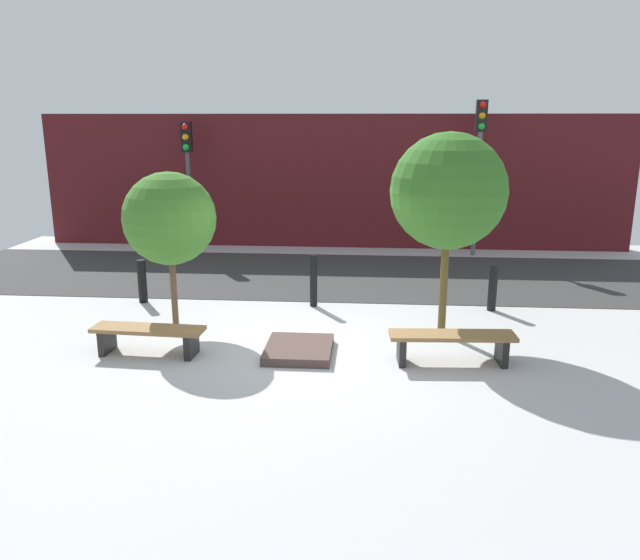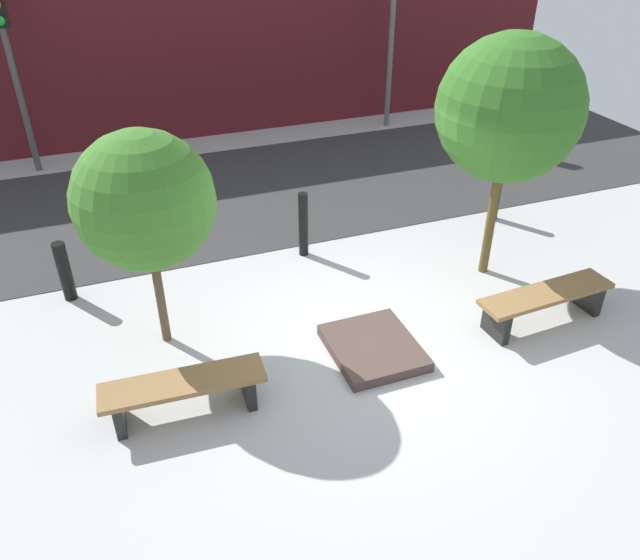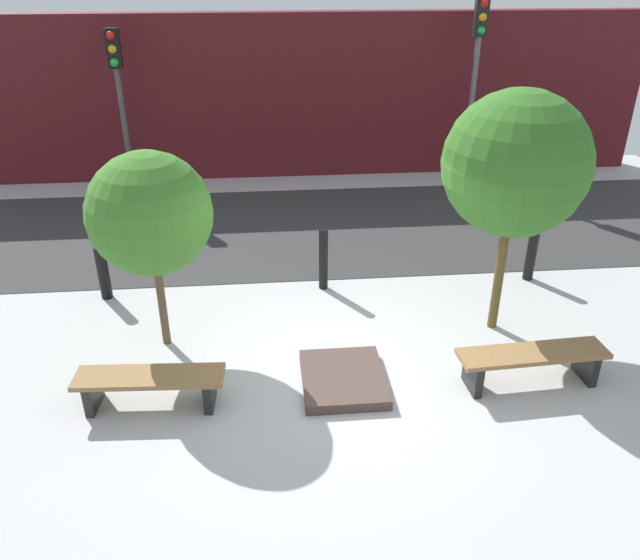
% 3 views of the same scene
% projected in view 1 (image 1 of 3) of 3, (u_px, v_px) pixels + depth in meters
% --- Properties ---
extents(ground_plane, '(18.00, 18.00, 0.00)m').
position_uv_depth(ground_plane, '(300.00, 350.00, 9.78)').
color(ground_plane, '#B5B5B5').
extents(road_strip, '(18.00, 4.41, 0.01)m').
position_uv_depth(road_strip, '(323.00, 275.00, 14.43)').
color(road_strip, '#343434').
rests_on(road_strip, ground).
extents(building_facade, '(16.20, 0.50, 3.64)m').
position_uv_depth(building_facade, '(333.00, 181.00, 17.34)').
color(building_facade, '#511419').
rests_on(building_facade, ground).
extents(bench_left, '(1.74, 0.54, 0.43)m').
position_uv_depth(bench_left, '(148.00, 335.00, 9.53)').
color(bench_left, black).
rests_on(bench_left, ground).
extents(bench_right, '(1.86, 0.54, 0.46)m').
position_uv_depth(bench_right, '(452.00, 342.00, 9.17)').
color(bench_right, black).
rests_on(bench_right, ground).
extents(planter_bed, '(1.01, 1.17, 0.14)m').
position_uv_depth(planter_bed, '(299.00, 349.00, 9.61)').
color(planter_bed, '#4C3934').
rests_on(planter_bed, ground).
extents(tree_behind_left_bench, '(1.56, 1.56, 2.68)m').
position_uv_depth(tree_behind_left_bench, '(169.00, 219.00, 10.43)').
color(tree_behind_left_bench, brown).
rests_on(tree_behind_left_bench, ground).
extents(tree_behind_right_bench, '(1.87, 1.87, 3.33)m').
position_uv_depth(tree_behind_right_bench, '(448.00, 192.00, 9.95)').
color(tree_behind_right_bench, brown).
rests_on(tree_behind_right_bench, ground).
extents(bollard_far_left, '(0.17, 0.17, 0.85)m').
position_uv_depth(bollard_far_left, '(142.00, 281.00, 12.21)').
color(bollard_far_left, black).
rests_on(bollard_far_left, ground).
extents(bollard_left, '(0.14, 0.14, 1.01)m').
position_uv_depth(bollard_left, '(314.00, 281.00, 11.93)').
color(bollard_left, black).
rests_on(bollard_left, ground).
extents(bollard_center, '(0.16, 0.16, 0.89)m').
position_uv_depth(bollard_center, '(493.00, 288.00, 11.68)').
color(bollard_center, black).
rests_on(bollard_center, ground).
extents(traffic_light_west, '(0.28, 0.27, 3.43)m').
position_uv_depth(traffic_light_west, '(188.00, 163.00, 16.52)').
color(traffic_light_west, '#484848').
rests_on(traffic_light_west, ground).
extents(traffic_light_mid_west, '(0.28, 0.27, 3.97)m').
position_uv_depth(traffic_light_mid_west, '(479.00, 150.00, 15.85)').
color(traffic_light_mid_west, '#5E5E5E').
rests_on(traffic_light_mid_west, ground).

